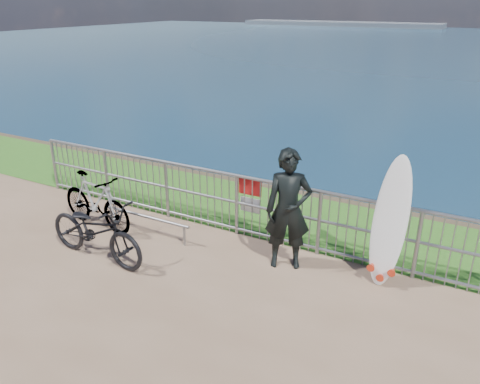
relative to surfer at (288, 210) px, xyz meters
The scene contains 8 objects.
grass_strip 2.02m from the surfer, 112.55° to the left, with size 120.00×120.00×0.00m, color #265D19.
seascape 153.11m from the surfer, 106.88° to the left, with size 260.00×260.00×5.00m.
railing 0.94m from the surfer, 140.50° to the left, with size 10.06×0.10×1.13m.
surfer is the anchor object (origin of this frame).
surfboard 1.46m from the surfer, 10.96° to the left, with size 0.57×0.52×1.92m.
bicycle_near 3.03m from the surfer, 154.96° to the right, with size 0.67×1.92×1.01m, color black.
bicycle_far 3.59m from the surfer, behind, with size 0.48×1.71×1.03m, color black.
bike_rack 2.66m from the surfer, behind, with size 1.82×0.05×0.38m.
Camera 1 is at (3.08, -4.89, 3.86)m, focal length 35.00 mm.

